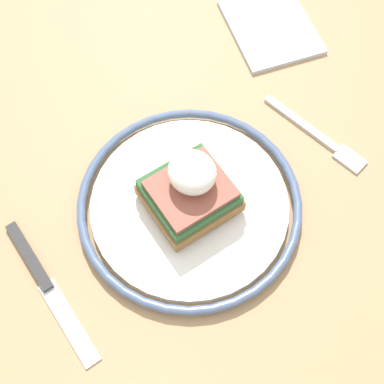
% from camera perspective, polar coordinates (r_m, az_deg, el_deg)
% --- Properties ---
extents(ground_plane, '(6.00, 6.00, 0.00)m').
position_cam_1_polar(ground_plane, '(1.34, -1.03, -14.04)').
color(ground_plane, '#9E9993').
extents(dining_table, '(0.95, 0.83, 0.76)m').
position_cam_1_polar(dining_table, '(0.73, -1.83, -3.38)').
color(dining_table, tan).
rests_on(dining_table, ground_plane).
extents(plate, '(0.25, 0.25, 0.02)m').
position_cam_1_polar(plate, '(0.60, -0.00, -1.15)').
color(plate, white).
rests_on(plate, dining_table).
extents(sandwich, '(0.09, 0.12, 0.07)m').
position_cam_1_polar(sandwich, '(0.57, -0.01, 0.47)').
color(sandwich, olive).
rests_on(sandwich, plate).
extents(fork, '(0.05, 0.15, 0.00)m').
position_cam_1_polar(fork, '(0.67, 13.34, 5.82)').
color(fork, silver).
rests_on(fork, dining_table).
extents(knife, '(0.02, 0.18, 0.01)m').
position_cam_1_polar(knife, '(0.60, -15.56, -9.01)').
color(knife, '#2D2D2D').
rests_on(knife, dining_table).
extents(napkin, '(0.14, 0.15, 0.01)m').
position_cam_1_polar(napkin, '(0.77, 8.40, 17.05)').
color(napkin, silver).
rests_on(napkin, dining_table).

